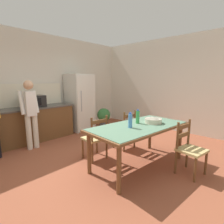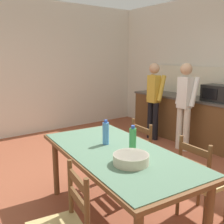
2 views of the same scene
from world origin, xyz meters
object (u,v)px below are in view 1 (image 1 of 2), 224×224
(dining_table, at_px, (139,130))
(serving_bowl, at_px, (153,120))
(potted_plant, at_px, (104,117))
(bottle_off_centre, at_px, (138,117))
(chair_side_near_right, at_px, (190,149))
(bottle_near_centre, at_px, (130,121))
(chair_side_far_left, at_px, (96,138))
(chair_side_far_right, at_px, (125,130))
(microwave, at_px, (34,101))
(person_at_counter, at_px, (30,111))
(refrigerator, at_px, (80,102))

(dining_table, distance_m, serving_bowl, 0.37)
(dining_table, bearing_deg, potted_plant, 58.87)
(bottle_off_centre, distance_m, chair_side_near_right, 1.05)
(dining_table, relative_size, bottle_near_centre, 7.39)
(dining_table, bearing_deg, chair_side_far_left, 113.76)
(chair_side_far_right, bearing_deg, serving_bowl, 82.24)
(bottle_near_centre, xyz_separation_m, chair_side_far_right, (0.74, 0.69, -0.47))
(bottle_off_centre, bearing_deg, microwave, 105.76)
(dining_table, bearing_deg, serving_bowl, -17.60)
(chair_side_far_left, relative_size, person_at_counter, 0.57)
(dining_table, distance_m, chair_side_far_left, 0.91)
(refrigerator, bearing_deg, serving_bowl, -99.14)
(serving_bowl, bearing_deg, chair_side_near_right, -87.66)
(chair_side_far_left, bearing_deg, dining_table, 119.47)
(dining_table, xyz_separation_m, bottle_near_centre, (-0.24, 0.02, 0.21))
(potted_plant, bearing_deg, chair_side_far_right, -119.22)
(refrigerator, xyz_separation_m, bottle_off_centre, (-0.69, -2.70, 0.02))
(bottle_near_centre, xyz_separation_m, potted_plant, (1.68, 2.36, -0.52))
(bottle_off_centre, bearing_deg, chair_side_far_left, 123.52)
(refrigerator, relative_size, person_at_counter, 1.12)
(refrigerator, bearing_deg, potted_plant, -33.67)
(dining_table, xyz_separation_m, chair_side_near_right, (0.35, -0.80, -0.26))
(chair_side_far_left, bearing_deg, bottle_off_centre, 129.23)
(refrigerator, xyz_separation_m, serving_bowl, (-0.47, -2.91, -0.06))
(microwave, distance_m, serving_bowl, 3.10)
(bottle_near_centre, distance_m, serving_bowl, 0.58)
(person_at_counter, xyz_separation_m, potted_plant, (2.42, 0.07, -0.51))
(potted_plant, bearing_deg, chair_side_near_right, -108.81)
(dining_table, height_order, chair_side_far_left, chair_side_far_left)
(chair_side_far_right, bearing_deg, microwave, -56.52)
(refrigerator, relative_size, bottle_near_centre, 6.60)
(dining_table, bearing_deg, refrigerator, 74.21)
(bottle_near_centre, relative_size, chair_side_far_right, 0.30)
(potted_plant, bearing_deg, bottle_off_centre, -120.34)
(bottle_near_centre, bearing_deg, bottle_off_centre, 13.52)
(refrigerator, distance_m, dining_table, 2.93)
(chair_side_far_right, xyz_separation_m, chair_side_near_right, (-0.15, -1.51, 0.00))
(refrigerator, height_order, potted_plant, refrigerator)
(bottle_near_centre, relative_size, person_at_counter, 0.17)
(microwave, height_order, chair_side_near_right, microwave)
(refrigerator, xyz_separation_m, dining_table, (-0.79, -2.81, -0.19))
(refrigerator, relative_size, potted_plant, 2.67)
(chair_side_near_right, bearing_deg, bottle_near_centre, 135.27)
(chair_side_far_left, bearing_deg, serving_bowl, 132.61)
(bottle_off_centre, bearing_deg, bottle_near_centre, -166.48)
(refrigerator, height_order, bottle_off_centre, refrigerator)
(chair_side_far_right, relative_size, chair_side_far_left, 1.00)
(microwave, xyz_separation_m, chair_side_far_right, (1.17, -2.12, -0.61))
(chair_side_near_right, distance_m, potted_plant, 3.36)
(person_at_counter, distance_m, potted_plant, 2.48)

